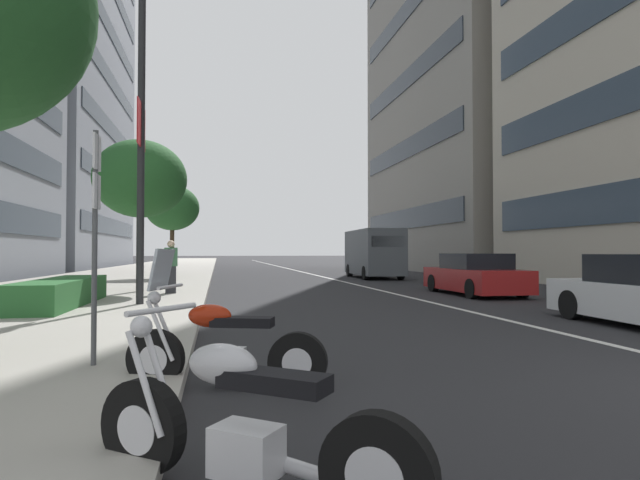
{
  "coord_description": "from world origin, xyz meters",
  "views": [
    {
      "loc": [
        -3.4,
        5.94,
        1.43
      ],
      "look_at": [
        17.2,
        1.89,
        1.92
      ],
      "focal_mm": 29.15,
      "sensor_mm": 36.0,
      "label": 1
    }
  ],
  "objects_px": {
    "street_tree_far_plaza": "(140,179)",
    "street_tree_near_plaza_corner": "(172,208)",
    "motorcycle_by_sign_pole": "(243,429)",
    "street_lamp_with_banners": "(154,96)",
    "pedestrian_on_plaza": "(171,267)",
    "parking_sign_by_curb": "(95,218)",
    "car_far_down_avenue": "(475,276)",
    "delivery_van_ahead": "(374,252)",
    "motorcycle_second_in_row": "(221,348)"
  },
  "relations": [
    {
      "from": "street_tree_near_plaza_corner",
      "to": "pedestrian_on_plaza",
      "type": "relative_size",
      "value": 2.87
    },
    {
      "from": "motorcycle_second_in_row",
      "to": "pedestrian_on_plaza",
      "type": "distance_m",
      "value": 11.37
    },
    {
      "from": "parking_sign_by_curb",
      "to": "street_lamp_with_banners",
      "type": "height_order",
      "value": "street_lamp_with_banners"
    },
    {
      "from": "motorcycle_by_sign_pole",
      "to": "parking_sign_by_curb",
      "type": "bearing_deg",
      "value": -27.8
    },
    {
      "from": "car_far_down_avenue",
      "to": "pedestrian_on_plaza",
      "type": "relative_size",
      "value": 2.77
    },
    {
      "from": "delivery_van_ahead",
      "to": "car_far_down_avenue",
      "type": "bearing_deg",
      "value": -177.87
    },
    {
      "from": "street_tree_far_plaza",
      "to": "pedestrian_on_plaza",
      "type": "xyz_separation_m",
      "value": [
        -0.98,
        -1.07,
        -2.84
      ]
    },
    {
      "from": "parking_sign_by_curb",
      "to": "pedestrian_on_plaza",
      "type": "relative_size",
      "value": 1.62
    },
    {
      "from": "motorcycle_second_in_row",
      "to": "pedestrian_on_plaza",
      "type": "relative_size",
      "value": 1.26
    },
    {
      "from": "car_far_down_avenue",
      "to": "street_tree_near_plaza_corner",
      "type": "xyz_separation_m",
      "value": [
        11.52,
        10.79,
        3.06
      ]
    },
    {
      "from": "street_tree_far_plaza",
      "to": "pedestrian_on_plaza",
      "type": "relative_size",
      "value": 3.01
    },
    {
      "from": "street_lamp_with_banners",
      "to": "street_tree_near_plaza_corner",
      "type": "xyz_separation_m",
      "value": [
        14.19,
        0.75,
        -1.64
      ]
    },
    {
      "from": "street_tree_far_plaza",
      "to": "delivery_van_ahead",
      "type": "bearing_deg",
      "value": -48.34
    },
    {
      "from": "car_far_down_avenue",
      "to": "delivery_van_ahead",
      "type": "relative_size",
      "value": 0.81
    },
    {
      "from": "car_far_down_avenue",
      "to": "parking_sign_by_curb",
      "type": "distance_m",
      "value": 13.95
    },
    {
      "from": "street_lamp_with_banners",
      "to": "street_tree_near_plaza_corner",
      "type": "height_order",
      "value": "street_lamp_with_banners"
    },
    {
      "from": "street_lamp_with_banners",
      "to": "street_tree_far_plaza",
      "type": "distance_m",
      "value": 4.67
    },
    {
      "from": "motorcycle_by_sign_pole",
      "to": "street_lamp_with_banners",
      "type": "bearing_deg",
      "value": -43.47
    },
    {
      "from": "car_far_down_avenue",
      "to": "pedestrian_on_plaza",
      "type": "distance_m",
      "value": 9.93
    },
    {
      "from": "car_far_down_avenue",
      "to": "street_lamp_with_banners",
      "type": "xyz_separation_m",
      "value": [
        -2.67,
        10.04,
        4.7
      ]
    },
    {
      "from": "car_far_down_avenue",
      "to": "street_lamp_with_banners",
      "type": "bearing_deg",
      "value": 105.77
    },
    {
      "from": "motorcycle_by_sign_pole",
      "to": "parking_sign_by_curb",
      "type": "relative_size",
      "value": 0.69
    },
    {
      "from": "parking_sign_by_curb",
      "to": "pedestrian_on_plaza",
      "type": "bearing_deg",
      "value": 0.4
    },
    {
      "from": "motorcycle_second_in_row",
      "to": "car_far_down_avenue",
      "type": "relative_size",
      "value": 0.45
    },
    {
      "from": "car_far_down_avenue",
      "to": "pedestrian_on_plaza",
      "type": "bearing_deg",
      "value": 87.0
    },
    {
      "from": "parking_sign_by_curb",
      "to": "street_tree_far_plaza",
      "type": "height_order",
      "value": "street_tree_far_plaza"
    },
    {
      "from": "street_lamp_with_banners",
      "to": "street_tree_far_plaza",
      "type": "bearing_deg",
      "value": 12.19
    },
    {
      "from": "street_tree_near_plaza_corner",
      "to": "delivery_van_ahead",
      "type": "bearing_deg",
      "value": -90.83
    },
    {
      "from": "delivery_van_ahead",
      "to": "street_tree_near_plaza_corner",
      "type": "relative_size",
      "value": 1.19
    },
    {
      "from": "street_tree_far_plaza",
      "to": "street_tree_near_plaza_corner",
      "type": "bearing_deg",
      "value": -1.08
    },
    {
      "from": "delivery_van_ahead",
      "to": "parking_sign_by_curb",
      "type": "bearing_deg",
      "value": 157.11
    },
    {
      "from": "car_far_down_avenue",
      "to": "motorcycle_by_sign_pole",
      "type": "bearing_deg",
      "value": 148.42
    },
    {
      "from": "motorcycle_second_in_row",
      "to": "pedestrian_on_plaza",
      "type": "xyz_separation_m",
      "value": [
        11.26,
        1.48,
        0.55
      ]
    },
    {
      "from": "car_far_down_avenue",
      "to": "pedestrian_on_plaza",
      "type": "xyz_separation_m",
      "value": [
        0.67,
        9.9,
        0.34
      ]
    },
    {
      "from": "motorcycle_second_in_row",
      "to": "street_tree_far_plaza",
      "type": "xyz_separation_m",
      "value": [
        12.24,
        2.55,
        3.38
      ]
    },
    {
      "from": "motorcycle_by_sign_pole",
      "to": "street_tree_near_plaza_corner",
      "type": "xyz_separation_m",
      "value": [
        24.6,
        2.47,
        3.29
      ]
    },
    {
      "from": "street_lamp_with_banners",
      "to": "street_tree_far_plaza",
      "type": "height_order",
      "value": "street_lamp_with_banners"
    },
    {
      "from": "motorcycle_by_sign_pole",
      "to": "delivery_van_ahead",
      "type": "bearing_deg",
      "value": -71.58
    },
    {
      "from": "motorcycle_second_in_row",
      "to": "street_tree_far_plaza",
      "type": "relative_size",
      "value": 0.42
    },
    {
      "from": "parking_sign_by_curb",
      "to": "pedestrian_on_plaza",
      "type": "height_order",
      "value": "parking_sign_by_curb"
    },
    {
      "from": "parking_sign_by_curb",
      "to": "street_lamp_with_banners",
      "type": "bearing_deg",
      "value": 1.67
    },
    {
      "from": "motorcycle_by_sign_pole",
      "to": "street_tree_far_plaza",
      "type": "height_order",
      "value": "street_tree_far_plaza"
    },
    {
      "from": "car_far_down_avenue",
      "to": "street_tree_far_plaza",
      "type": "distance_m",
      "value": 11.54
    },
    {
      "from": "car_far_down_avenue",
      "to": "street_tree_far_plaza",
      "type": "relative_size",
      "value": 0.92
    },
    {
      "from": "street_lamp_with_banners",
      "to": "pedestrian_on_plaza",
      "type": "xyz_separation_m",
      "value": [
        3.34,
        -0.14,
        -4.36
      ]
    },
    {
      "from": "car_far_down_avenue",
      "to": "street_tree_near_plaza_corner",
      "type": "distance_m",
      "value": 16.08
    },
    {
      "from": "motorcycle_by_sign_pole",
      "to": "delivery_van_ahead",
      "type": "relative_size",
      "value": 0.32
    },
    {
      "from": "delivery_van_ahead",
      "to": "parking_sign_by_curb",
      "type": "xyz_separation_m",
      "value": [
        -21.2,
        9.78,
        0.41
      ]
    },
    {
      "from": "motorcycle_second_in_row",
      "to": "parking_sign_by_curb",
      "type": "relative_size",
      "value": 0.77
    },
    {
      "from": "motorcycle_by_sign_pole",
      "to": "motorcycle_second_in_row",
      "type": "height_order",
      "value": "motorcycle_second_in_row"
    }
  ]
}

